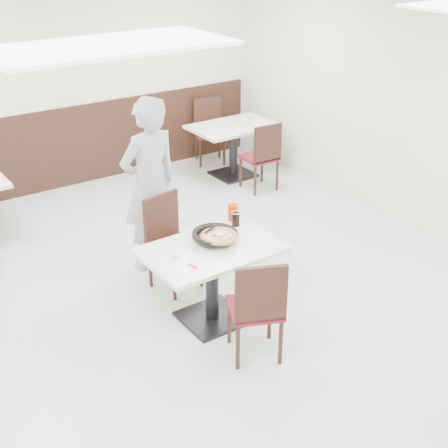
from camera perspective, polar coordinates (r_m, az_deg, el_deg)
floor at (r=6.19m, az=-1.72°, el=-6.58°), size 7.00×7.00×0.00m
wall_back at (r=8.60m, az=-15.01°, el=12.14°), size 6.00×0.04×2.80m
wall_right at (r=7.54m, az=17.89°, el=9.90°), size 0.04×7.00×2.80m
wainscot_back at (r=8.81m, az=-14.33°, el=6.76°), size 5.90×0.03×1.10m
fluo_panel_a at (r=3.23m, az=-10.45°, el=15.73°), size 1.20×0.60×0.02m
main_table at (r=5.66m, az=-1.10°, el=-5.54°), size 1.26×0.89×0.75m
chair_near at (r=5.19m, az=2.85°, el=-7.48°), size 0.55×0.55×0.95m
chair_far at (r=6.13m, az=-4.51°, el=-1.87°), size 0.49×0.49×0.95m
trivet at (r=5.53m, az=-0.92°, el=-1.63°), size 0.14×0.14×0.04m
pizza_pan at (r=5.56m, az=-0.85°, el=-1.20°), size 0.36×0.36×0.01m
pizza at (r=5.51m, az=-0.48°, el=-1.27°), size 0.30×0.30×0.02m
pizza_server at (r=5.51m, az=-0.41°, el=-0.88°), size 0.09×0.10×0.00m
napkin at (r=5.17m, az=-3.86°, el=-3.98°), size 0.19×0.19×0.00m
side_plate at (r=5.25m, az=-3.99°, el=-3.46°), size 0.18×0.18×0.01m
fork at (r=5.23m, az=-3.83°, el=-3.41°), size 0.04×0.18×0.00m
cola_glass at (r=5.84m, az=1.08°, el=0.44°), size 0.08×0.08×0.13m
red_cup at (r=5.94m, az=0.82°, el=1.06°), size 0.10×0.10×0.16m
diner_person at (r=6.38m, az=-6.80°, el=3.56°), size 0.72×0.52×1.83m
bg_table_right at (r=8.97m, az=0.86°, el=6.73°), size 1.22×0.84×0.75m
bg_chair_right_near at (r=8.48m, az=3.24°, el=6.25°), size 0.44×0.44×0.95m
bg_chair_right_far at (r=9.45m, az=-1.30°, el=8.39°), size 0.55×0.55×0.95m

